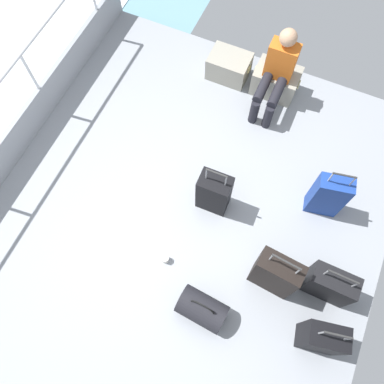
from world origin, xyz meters
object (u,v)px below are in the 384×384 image
passenger_seated (277,72)px  paper_cup (165,259)px  suitcase_1 (328,196)px  suitcase_2 (330,285)px  suitcase_3 (275,274)px  duffel_bag (202,309)px  suitcase_4 (322,338)px  suitcase_0 (214,193)px  cargo_crate_1 (276,81)px  cargo_crate_0 (229,66)px

passenger_seated → paper_cup: (-0.32, -2.45, -0.51)m
suitcase_1 → suitcase_2: suitcase_1 is taller
suitcase_2 → paper_cup: bearing=-166.5°
suitcase_3 → duffel_bag: suitcase_3 is taller
suitcase_4 → suitcase_0: bearing=147.6°
suitcase_0 → cargo_crate_1: bearing=86.6°
suitcase_4 → paper_cup: size_ratio=7.63×
passenger_seated → suitcase_0: bearing=-93.8°
suitcase_2 → suitcase_3: bearing=-164.7°
suitcase_0 → paper_cup: suitcase_0 is taller
duffel_bag → cargo_crate_0: bearing=106.9°
cargo_crate_1 → suitcase_2: suitcase_2 is taller
cargo_crate_0 → suitcase_4: (2.04, -2.75, 0.12)m
suitcase_4 → suitcase_2: bearing=97.1°
suitcase_0 → suitcase_4: 1.79m
suitcase_2 → suitcase_0: bearing=163.3°
suitcase_4 → paper_cup: suitcase_4 is taller
cargo_crate_1 → paper_cup: cargo_crate_1 is taller
suitcase_3 → suitcase_1: bearing=76.8°
suitcase_0 → suitcase_1: bearing=21.7°
cargo_crate_1 → duffel_bag: size_ratio=1.17×
suitcase_4 → duffel_bag: 1.17m
suitcase_1 → suitcase_2: (0.30, -0.89, -0.08)m
suitcase_4 → suitcase_3: bearing=148.5°
suitcase_1 → suitcase_3: bearing=-103.2°
duffel_bag → paper_cup: duffel_bag is taller
cargo_crate_1 → passenger_seated: size_ratio=0.56×
paper_cup → suitcase_4: bearing=-4.2°
suitcase_1 → cargo_crate_1: bearing=127.5°
cargo_crate_0 → suitcase_2: size_ratio=0.84×
cargo_crate_0 → duffel_bag: (0.90, -2.95, -0.02)m
passenger_seated → cargo_crate_1: bearing=90.0°
suitcase_3 → suitcase_0: bearing=147.0°
suitcase_0 → suitcase_3: suitcase_3 is taller
suitcase_3 → duffel_bag: (-0.53, -0.58, -0.20)m
cargo_crate_1 → duffel_bag: duffel_bag is taller
cargo_crate_1 → suitcase_1: (1.03, -1.35, 0.15)m
suitcase_2 → suitcase_4: 0.53m
cargo_crate_1 → suitcase_0: (-0.11, -1.80, 0.12)m
passenger_seated → paper_cup: size_ratio=10.69×
cargo_crate_0 → suitcase_1: size_ratio=0.65×
cargo_crate_1 → suitcase_1: suitcase_1 is taller
suitcase_1 → suitcase_4: size_ratio=1.12×
cargo_crate_0 → cargo_crate_1: 0.64m
suitcase_1 → suitcase_3: (-0.24, -1.04, 0.02)m
cargo_crate_1 → suitcase_0: suitcase_0 is taller
suitcase_0 → suitcase_2: (1.44, -0.43, -0.05)m
passenger_seated → suitcase_4: size_ratio=1.40×
suitcase_3 → cargo_crate_0: bearing=121.1°
suitcase_1 → duffel_bag: 1.80m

